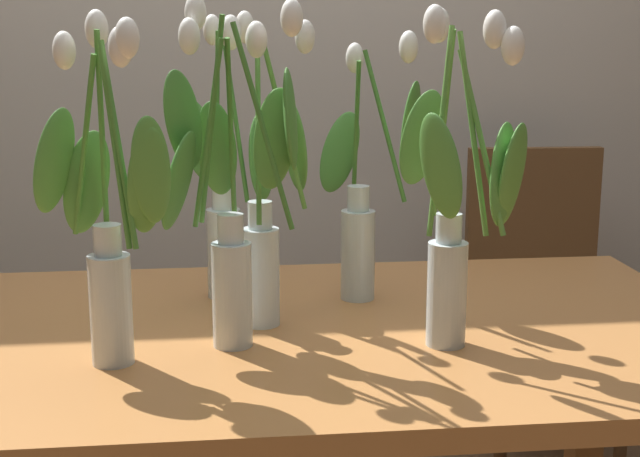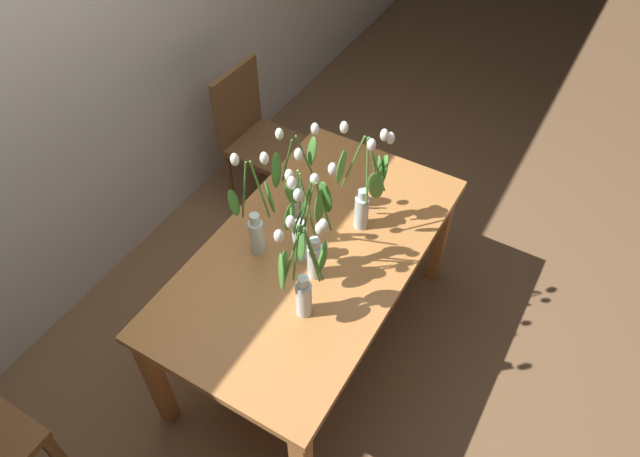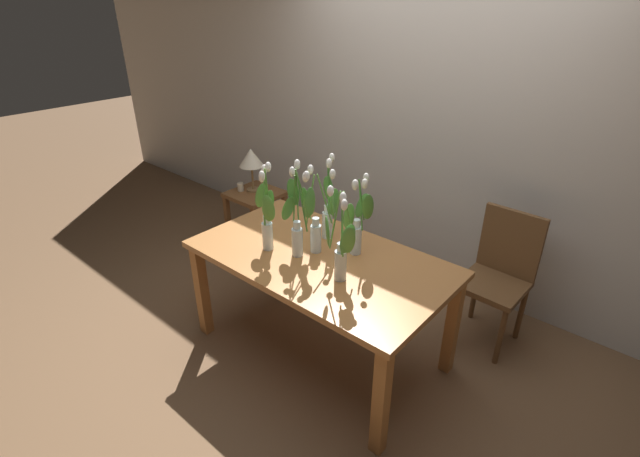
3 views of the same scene
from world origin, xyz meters
name	(u,v)px [view 3 (image 3 of 3)]	position (x,y,z in m)	size (l,w,h in m)	color
ground_plane	(320,348)	(0.00, 0.00, 0.00)	(18.00, 18.00, 0.00)	brown
room_wall_rear	(437,116)	(0.00, 1.35, 1.35)	(9.00, 0.10, 2.70)	beige
dining_table	(320,268)	(0.00, 0.00, 0.65)	(1.60, 0.90, 0.74)	#B7753D
tulip_vase_0	(328,212)	(-0.12, 0.22, 0.92)	(0.21, 0.17, 0.56)	silver
tulip_vase_1	(267,216)	(-0.30, -0.15, 0.97)	(0.24, 0.17, 0.56)	silver
tulip_vase_2	(342,244)	(0.26, -0.13, 0.97)	(0.21, 0.24, 0.57)	silver
tulip_vase_3	(359,227)	(0.16, 0.18, 0.92)	(0.21, 0.19, 0.53)	silver
tulip_vase_4	(299,218)	(-0.12, -0.06, 0.98)	(0.25, 0.17, 0.59)	silver
tulip_vase_5	(317,225)	(-0.04, 0.02, 0.93)	(0.14, 0.21, 0.55)	silver
dining_chair	(500,271)	(0.80, 0.91, 0.52)	(0.41, 0.41, 0.93)	brown
side_table	(256,204)	(-1.40, 0.71, 0.43)	(0.44, 0.44, 0.55)	brown
table_lamp	(251,159)	(-1.44, 0.73, 0.86)	(0.22, 0.22, 0.40)	olive
pillar_candle	(241,187)	(-1.52, 0.65, 0.59)	(0.06, 0.06, 0.07)	beige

